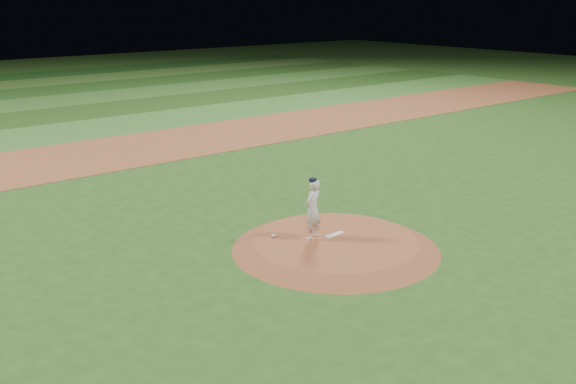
{
  "coord_description": "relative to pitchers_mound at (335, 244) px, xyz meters",
  "views": [
    {
      "loc": [
        -10.96,
        -11.51,
        6.44
      ],
      "look_at": [
        0.0,
        2.0,
        1.1
      ],
      "focal_mm": 40.0,
      "sensor_mm": 36.0,
      "label": 1
    }
  ],
  "objects": [
    {
      "name": "outfield_stripe_2",
      "position": [
        0.0,
        29.5,
        -0.12
      ],
      "size": [
        70.0,
        5.0,
        0.02
      ],
      "primitive_type": "cube",
      "color": "#346926",
      "rests_on": "ground"
    },
    {
      "name": "outfield_stripe_1",
      "position": [
        0.0,
        24.5,
        -0.12
      ],
      "size": [
        70.0,
        5.0,
        0.02
      ],
      "primitive_type": "cube",
      "color": "#234A17",
      "rests_on": "ground"
    },
    {
      "name": "ground",
      "position": [
        0.0,
        0.0,
        -0.12
      ],
      "size": [
        120.0,
        120.0,
        0.0
      ],
      "primitive_type": "plane",
      "color": "#2A561C",
      "rests_on": "ground"
    },
    {
      "name": "outfield_stripe_0",
      "position": [
        0.0,
        19.5,
        -0.12
      ],
      "size": [
        70.0,
        5.0,
        0.02
      ],
      "primitive_type": "cube",
      "color": "#377329",
      "rests_on": "ground"
    },
    {
      "name": "infield_dirt_band",
      "position": [
        0.0,
        14.0,
        -0.12
      ],
      "size": [
        70.0,
        6.0,
        0.02
      ],
      "primitive_type": "cube",
      "color": "brown",
      "rests_on": "ground"
    },
    {
      "name": "pitchers_mound",
      "position": [
        0.0,
        0.0,
        0.0
      ],
      "size": [
        5.5,
        5.5,
        0.25
      ],
      "primitive_type": "cone",
      "color": "#984F2F",
      "rests_on": "ground"
    },
    {
      "name": "rosin_bag",
      "position": [
        -1.14,
        1.2,
        0.16
      ],
      "size": [
        0.13,
        0.13,
        0.07
      ],
      "primitive_type": "ellipsoid",
      "color": "white",
      "rests_on": "pitchers_mound"
    },
    {
      "name": "pitching_rubber",
      "position": [
        0.21,
        0.27,
        0.14
      ],
      "size": [
        0.63,
        0.19,
        0.03
      ],
      "primitive_type": "cube",
      "rotation": [
        0.0,
        0.0,
        0.05
      ],
      "color": "white",
      "rests_on": "pitchers_mound"
    },
    {
      "name": "pitcher_on_mound",
      "position": [
        -0.39,
        0.49,
        0.95
      ],
      "size": [
        0.68,
        0.55,
        1.68
      ],
      "color": "silver",
      "rests_on": "pitchers_mound"
    }
  ]
}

